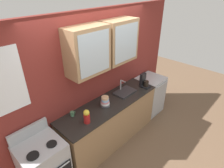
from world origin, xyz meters
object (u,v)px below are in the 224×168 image
Objects in this scene: dishwasher at (149,95)px; coffee_maker at (144,82)px; bowl_stack at (105,102)px; stove_range at (45,168)px; vase at (87,116)px; cup_near_sink at (72,114)px; sink_faucet at (125,92)px.

coffee_maker reaches higher than dishwasher.
bowl_stack is 1.07m from coffee_maker.
stove_range is 1.40m from bowl_stack.
coffee_maker is (-0.44, -0.10, 0.57)m from dishwasher.
dishwasher is at bearing 3.04° from vase.
bowl_stack is 0.20× the size of dishwasher.
stove_range is 5.90× the size of bowl_stack.
cup_near_sink is 2.15m from dishwasher.
cup_near_sink is at bearing 160.59° from bowl_stack.
bowl_stack is 1.60m from dishwasher.
coffee_maker is at bearing -16.08° from sink_faucet.
vase reaches higher than bowl_stack.
vase is at bearing -8.25° from stove_range.
stove_range is 0.97m from vase.
bowl_stack is at bearing 11.73° from vase.
sink_faucet reaches higher than bowl_stack.
vase is (0.77, -0.11, 0.58)m from stove_range.
cup_near_sink is at bearing 100.09° from vase.
stove_range is 4.60× the size of vase.
sink_faucet is 1.04m from dishwasher.
stove_range is 3.84× the size of coffee_maker.
stove_range is at bearing 177.49° from coffee_maker.
stove_range is 0.89m from cup_near_sink.
bowl_stack is 0.53m from vase.
stove_range is at bearing -178.97° from sink_faucet.
sink_faucet is 1.81× the size of vase.
coffee_maker is (2.35, -0.10, 0.57)m from stove_range.
coffee_maker reaches higher than bowl_stack.
stove_range is 1.19× the size of dishwasher.
coffee_maker is at bearing -2.51° from stove_range.
bowl_stack is at bearing 179.99° from dishwasher.
vase is at bearing -168.27° from bowl_stack.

